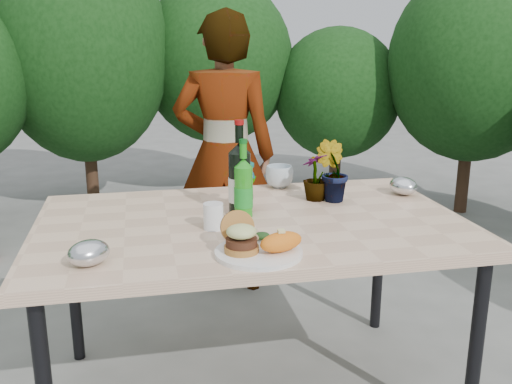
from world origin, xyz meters
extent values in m
cube|color=#D9B191|center=(0.00, 0.00, 0.73)|extent=(1.60, 1.00, 0.04)
cylinder|color=black|center=(0.72, -0.42, 0.35)|extent=(0.05, 0.05, 0.71)
cylinder|color=black|center=(-0.72, 0.42, 0.35)|extent=(0.05, 0.05, 0.71)
cylinder|color=black|center=(0.72, 0.42, 0.35)|extent=(0.05, 0.05, 0.71)
cylinder|color=#382316|center=(-0.80, 2.80, 0.21)|extent=(0.10, 0.10, 0.42)
ellipsoid|color=#194316|center=(-0.80, 2.80, 1.32)|extent=(1.37, 1.37, 1.79)
cylinder|color=#382316|center=(0.30, 3.00, 0.25)|extent=(0.10, 0.10, 0.50)
ellipsoid|color=#194316|center=(0.30, 3.00, 1.21)|extent=(1.30, 1.30, 1.42)
cylinder|color=#382316|center=(1.30, 2.70, 0.19)|extent=(0.10, 0.10, 0.38)
ellipsoid|color=#194316|center=(1.30, 2.70, 0.94)|extent=(1.09, 1.09, 1.12)
cylinder|color=#382316|center=(2.20, 2.10, 0.22)|extent=(0.10, 0.10, 0.44)
ellipsoid|color=#194316|center=(2.20, 2.10, 1.21)|extent=(1.34, 1.34, 1.53)
cylinder|color=white|center=(-0.05, -0.36, 0.76)|extent=(0.28, 0.28, 0.01)
cylinder|color=#B7722D|center=(-0.10, -0.36, 0.78)|extent=(0.11, 0.11, 0.02)
cylinder|color=#472314|center=(-0.10, -0.36, 0.80)|extent=(0.10, 0.10, 0.02)
ellipsoid|color=beige|center=(-0.10, -0.36, 0.83)|extent=(0.10, 0.10, 0.04)
cylinder|color=#B7722D|center=(-0.10, -0.28, 0.82)|extent=(0.11, 0.06, 0.11)
ellipsoid|color=orange|center=(0.02, -0.38, 0.80)|extent=(0.17, 0.12, 0.06)
ellipsoid|color=olive|center=(-0.05, -0.27, 0.78)|extent=(0.04, 0.04, 0.02)
ellipsoid|color=#193814|center=(-0.02, -0.26, 0.78)|extent=(0.06, 0.04, 0.03)
cylinder|color=black|center=(-0.03, 0.09, 0.87)|extent=(0.08, 0.08, 0.24)
cylinder|color=white|center=(-0.03, 0.09, 0.85)|extent=(0.09, 0.09, 0.10)
cone|color=black|center=(-0.03, 0.09, 1.01)|extent=(0.08, 0.08, 0.04)
cylinder|color=black|center=(-0.03, 0.09, 1.06)|extent=(0.03, 0.03, 0.07)
cylinder|color=maroon|center=(-0.03, 0.09, 1.11)|extent=(0.04, 0.04, 0.02)
cylinder|color=#1F8818|center=(-0.02, 0.05, 0.85)|extent=(0.07, 0.07, 0.19)
cylinder|color=#198C26|center=(-0.02, 0.05, 0.83)|extent=(0.07, 0.07, 0.08)
cone|color=#1F8818|center=(-0.02, 0.05, 0.96)|extent=(0.07, 0.07, 0.03)
cylinder|color=#1F8818|center=(-0.02, 0.05, 1.01)|extent=(0.03, 0.03, 0.06)
cylinder|color=#0C5919|center=(-0.02, 0.05, 1.04)|extent=(0.03, 0.03, 0.01)
cylinder|color=white|center=(-0.16, -0.08, 0.80)|extent=(0.07, 0.07, 0.09)
imported|color=#27571E|center=(-0.01, 0.13, 0.86)|extent=(0.14, 0.12, 0.22)
imported|color=#29581E|center=(0.38, 0.18, 0.88)|extent=(0.18, 0.18, 0.25)
imported|color=#23591E|center=(0.32, 0.21, 0.85)|extent=(0.14, 0.14, 0.20)
imported|color=silver|center=(0.22, 0.44, 0.80)|extent=(0.17, 0.17, 0.10)
ellipsoid|color=silver|center=(-0.57, -0.33, 0.79)|extent=(0.17, 0.16, 0.08)
ellipsoid|color=silver|center=(0.72, 0.21, 0.79)|extent=(0.14, 0.16, 0.08)
imported|color=#A06350|center=(0.06, 1.07, 0.78)|extent=(0.64, 0.49, 1.56)
camera|label=1|loc=(-0.40, -2.01, 1.42)|focal=40.00mm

